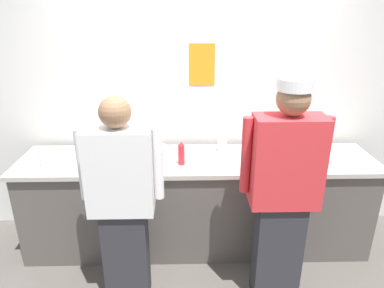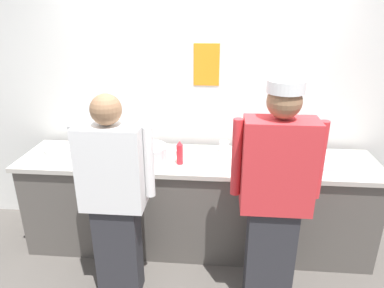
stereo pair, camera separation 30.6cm
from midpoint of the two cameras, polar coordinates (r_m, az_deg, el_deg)
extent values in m
plane|color=#514C47|center=(3.26, -1.81, -19.65)|extent=(9.00, 9.00, 0.00)
cube|color=silver|center=(3.38, -1.98, 7.89)|extent=(4.94, 0.10, 2.71)
cube|color=orange|center=(3.27, -1.10, 12.83)|extent=(0.24, 0.01, 0.38)
cube|color=#56514C|center=(3.30, -1.85, -9.91)|extent=(3.09, 0.62, 0.86)
cube|color=#B7B2A8|center=(3.09, -1.95, -2.81)|extent=(3.15, 0.68, 0.04)
cube|color=#2D2D33|center=(2.85, -13.81, -17.19)|extent=(0.33, 0.20, 0.78)
cube|color=white|center=(2.49, -15.23, -4.37)|extent=(0.46, 0.24, 0.62)
cylinder|color=white|center=(2.58, -20.79, -3.29)|extent=(0.07, 0.07, 0.53)
cylinder|color=white|center=(2.46, -9.11, -3.36)|extent=(0.07, 0.07, 0.53)
sphere|color=#8C6647|center=(2.34, -16.23, 4.99)|extent=(0.21, 0.21, 0.21)
cube|color=#2D2D33|center=(2.83, 10.64, -16.75)|extent=(0.34, 0.20, 0.83)
cube|color=red|center=(2.45, 11.81, -2.96)|extent=(0.48, 0.24, 0.65)
cylinder|color=red|center=(2.42, 5.29, -1.97)|extent=(0.07, 0.07, 0.56)
cylinder|color=red|center=(2.54, 17.74, -1.78)|extent=(0.07, 0.07, 0.56)
sphere|color=#8C6647|center=(2.30, 12.64, 7.17)|extent=(0.22, 0.22, 0.22)
cylinder|color=white|center=(2.28, 12.84, 9.49)|extent=(0.23, 0.23, 0.08)
cylinder|color=white|center=(3.26, -24.06, -2.92)|extent=(0.24, 0.24, 0.01)
cylinder|color=white|center=(3.26, -24.09, -2.73)|extent=(0.24, 0.24, 0.01)
cylinder|color=white|center=(3.26, -24.12, -2.53)|extent=(0.24, 0.24, 0.01)
cylinder|color=white|center=(3.25, -24.15, -2.34)|extent=(0.24, 0.24, 0.01)
cylinder|color=white|center=(3.25, -24.18, -2.14)|extent=(0.24, 0.24, 0.01)
cylinder|color=white|center=(3.24, -24.22, -1.95)|extent=(0.24, 0.24, 0.01)
cylinder|color=white|center=(3.24, -24.25, -1.75)|extent=(0.24, 0.24, 0.01)
cylinder|color=white|center=(3.23, -24.28, -1.56)|extent=(0.24, 0.24, 0.01)
cylinder|color=white|center=(3.02, 8.96, -3.15)|extent=(0.22, 0.22, 0.01)
cylinder|color=white|center=(3.01, 8.98, -2.95)|extent=(0.22, 0.22, 0.01)
cylinder|color=white|center=(3.01, 8.99, -2.74)|extent=(0.22, 0.22, 0.01)
cylinder|color=white|center=(3.00, 9.00, -2.53)|extent=(0.22, 0.22, 0.01)
cylinder|color=#B7BABF|center=(3.03, -10.08, -1.87)|extent=(0.34, 0.34, 0.14)
cube|color=#B7BABF|center=(3.19, 15.38, -2.15)|extent=(0.47, 0.32, 0.02)
cylinder|color=red|center=(2.95, -4.72, -1.85)|extent=(0.06, 0.06, 0.17)
cone|color=red|center=(2.91, -4.78, 0.04)|extent=(0.05, 0.05, 0.04)
cylinder|color=white|center=(3.12, -19.22, -3.01)|extent=(0.09, 0.09, 0.04)
cylinder|color=gold|center=(3.12, -19.25, -2.79)|extent=(0.07, 0.07, 0.01)
cylinder|color=white|center=(3.18, -5.13, -1.45)|extent=(0.08, 0.08, 0.04)
cylinder|color=orange|center=(3.17, -5.14, -1.23)|extent=(0.07, 0.07, 0.01)
cylinder|color=white|center=(3.02, -14.92, -3.30)|extent=(0.10, 0.10, 0.04)
cylinder|color=orange|center=(3.02, -14.95, -3.04)|extent=(0.08, 0.08, 0.01)
cylinder|color=white|center=(3.23, 2.29, -0.30)|extent=(0.09, 0.09, 0.10)
camera|label=1|loc=(0.15, -92.86, -1.13)|focal=32.60mm
camera|label=2|loc=(0.15, 87.14, 1.13)|focal=32.60mm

